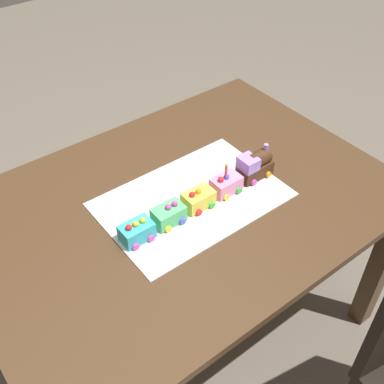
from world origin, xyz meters
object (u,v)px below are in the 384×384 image
Objects in this scene: cake_locomotive at (255,165)px; cake_car_gondola_bubblegum at (226,184)px; birthday_candle at (226,169)px; cake_car_flatbed_turquoise at (137,231)px; cake_car_tanker_mint_green at (169,215)px; cake_car_caboose_lemon at (198,199)px; dining_table at (182,222)px.

cake_car_gondola_bubblegum is at bearing 0.00° from cake_locomotive.
cake_car_gondola_bubblegum is 0.07m from birthday_candle.
cake_car_flatbed_turquoise is at bearing 0.00° from cake_locomotive.
cake_locomotive is 0.36m from cake_car_tanker_mint_green.
cake_car_caboose_lemon is at bearing -180.00° from cake_car_flatbed_turquoise.
cake_car_gondola_bubblegum is 1.00× the size of cake_car_flatbed_turquoise.
cake_car_tanker_mint_green is at bearing 0.00° from cake_car_gondola_bubblegum.
cake_car_gondola_bubblegum is 1.00× the size of cake_car_caboose_lemon.
dining_table is 10.00× the size of cake_locomotive.
cake_car_caboose_lemon is (0.25, 0.00, -0.02)m from cake_locomotive.
cake_car_flatbed_turquoise is at bearing 15.43° from dining_table.
dining_table is 14.00× the size of cake_car_tanker_mint_green.
cake_car_caboose_lemon is 1.94× the size of birthday_candle.
cake_car_gondola_bubblegum is at bearing 180.00° from birthday_candle.
dining_table is 14.00× the size of cake_car_gondola_bubblegum.
cake_locomotive is 2.71× the size of birthday_candle.
cake_locomotive reaches higher than cake_car_gondola_bubblegum.
dining_table is at bearing -12.04° from cake_locomotive.
dining_table is at bearing -164.57° from cake_car_flatbed_turquoise.
cake_car_caboose_lemon and cake_car_tanker_mint_green have the same top height.
cake_car_caboose_lemon reaches higher than dining_table.
birthday_candle reaches higher than cake_car_flatbed_turquoise.
birthday_candle is (-0.35, -0.00, 0.07)m from cake_car_flatbed_turquoise.
cake_car_tanker_mint_green is 0.12m from cake_car_flatbed_turquoise.
cake_car_gondola_bubblegum and cake_car_tanker_mint_green have the same top height.
cake_locomotive is 0.14m from birthday_candle.
dining_table is 14.00× the size of cake_car_flatbed_turquoise.
cake_car_flatbed_turquoise is 1.94× the size of birthday_candle.
birthday_candle reaches higher than dining_table.
cake_locomotive is 0.48m from cake_car_flatbed_turquoise.
cake_car_gondola_bubblegum is at bearing -180.00° from cake_car_flatbed_turquoise.
cake_car_flatbed_turquoise is at bearing 0.00° from cake_car_gondola_bubblegum.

